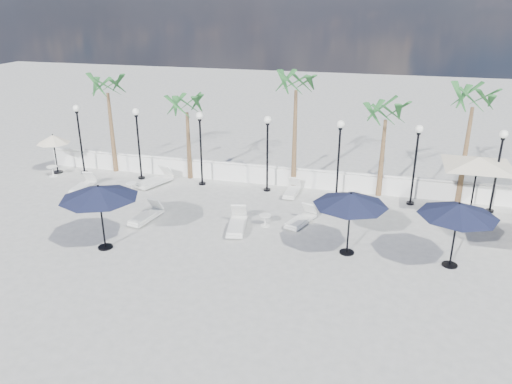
% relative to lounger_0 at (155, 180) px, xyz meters
% --- Properties ---
extents(ground, '(100.00, 100.00, 0.00)m').
position_rel_lounger_0_xyz_m(ground, '(5.83, -5.75, -0.27)').
color(ground, gray).
rests_on(ground, ground).
extents(balustrade, '(26.00, 0.30, 1.01)m').
position_rel_lounger_0_xyz_m(balustrade, '(5.83, 1.75, 0.20)').
color(balustrade, white).
rests_on(balustrade, ground).
extents(lamppost_0, '(0.36, 0.36, 3.84)m').
position_rel_lounger_0_xyz_m(lamppost_0, '(-4.67, 0.75, 2.23)').
color(lamppost_0, black).
rests_on(lamppost_0, ground).
extents(lamppost_1, '(0.36, 0.36, 3.84)m').
position_rel_lounger_0_xyz_m(lamppost_1, '(-1.17, 0.75, 2.23)').
color(lamppost_1, black).
rests_on(lamppost_1, ground).
extents(lamppost_2, '(0.36, 0.36, 3.84)m').
position_rel_lounger_0_xyz_m(lamppost_2, '(2.33, 0.75, 2.23)').
color(lamppost_2, black).
rests_on(lamppost_2, ground).
extents(lamppost_3, '(0.36, 0.36, 3.84)m').
position_rel_lounger_0_xyz_m(lamppost_3, '(5.83, 0.75, 2.23)').
color(lamppost_3, black).
rests_on(lamppost_3, ground).
extents(lamppost_4, '(0.36, 0.36, 3.84)m').
position_rel_lounger_0_xyz_m(lamppost_4, '(9.33, 0.75, 2.23)').
color(lamppost_4, black).
rests_on(lamppost_4, ground).
extents(lamppost_5, '(0.36, 0.36, 3.84)m').
position_rel_lounger_0_xyz_m(lamppost_5, '(12.83, 0.75, 2.23)').
color(lamppost_5, black).
rests_on(lamppost_5, ground).
extents(lamppost_6, '(0.36, 0.36, 3.84)m').
position_rel_lounger_0_xyz_m(lamppost_6, '(16.33, 0.75, 2.23)').
color(lamppost_6, black).
rests_on(lamppost_6, ground).
extents(palm_0, '(2.60, 2.60, 5.50)m').
position_rel_lounger_0_xyz_m(palm_0, '(-3.17, 1.55, 4.27)').
color(palm_0, brown).
rests_on(palm_0, ground).
extents(palm_1, '(2.60, 2.60, 4.70)m').
position_rel_lounger_0_xyz_m(palm_1, '(1.33, 1.55, 3.49)').
color(palm_1, brown).
rests_on(palm_1, ground).
extents(palm_2, '(2.60, 2.60, 6.10)m').
position_rel_lounger_0_xyz_m(palm_2, '(7.03, 1.55, 4.85)').
color(palm_2, brown).
rests_on(palm_2, ground).
extents(palm_3, '(2.60, 2.60, 4.90)m').
position_rel_lounger_0_xyz_m(palm_3, '(11.33, 1.55, 3.68)').
color(palm_3, brown).
rests_on(palm_3, ground).
extents(palm_4, '(2.60, 2.60, 5.70)m').
position_rel_lounger_0_xyz_m(palm_4, '(15.03, 1.55, 4.46)').
color(palm_4, brown).
rests_on(palm_4, ground).
extents(lounger_0, '(1.40, 2.21, 0.79)m').
position_rel_lounger_0_xyz_m(lounger_0, '(0.00, 0.00, 0.00)').
color(lounger_0, silver).
rests_on(lounger_0, ground).
extents(lounger_1, '(0.92, 2.00, 0.72)m').
position_rel_lounger_0_xyz_m(lounger_1, '(1.57, -4.19, -0.02)').
color(lounger_1, silver).
rests_on(lounger_1, ground).
extents(lounger_2, '(0.73, 1.88, 0.69)m').
position_rel_lounger_0_xyz_m(lounger_2, '(-3.26, -1.57, -0.03)').
color(lounger_2, silver).
rests_on(lounger_2, ground).
extents(lounger_3, '(1.17, 1.95, 0.70)m').
position_rel_lounger_0_xyz_m(lounger_3, '(8.20, -2.82, -0.03)').
color(lounger_3, silver).
rests_on(lounger_3, ground).
extents(lounger_4, '(1.05, 2.20, 0.79)m').
position_rel_lounger_0_xyz_m(lounger_4, '(5.69, -4.06, -0.00)').
color(lounger_4, silver).
rests_on(lounger_4, ground).
extents(lounger_5, '(0.72, 1.79, 0.65)m').
position_rel_lounger_0_xyz_m(lounger_5, '(10.30, -0.56, -0.05)').
color(lounger_5, silver).
rests_on(lounger_5, ground).
extents(lounger_6, '(0.61, 1.77, 0.66)m').
position_rel_lounger_0_xyz_m(lounger_6, '(7.17, 0.46, -0.04)').
color(lounger_6, silver).
rests_on(lounger_6, ground).
extents(side_table_0, '(0.58, 0.58, 0.56)m').
position_rel_lounger_0_xyz_m(side_table_0, '(-6.05, -0.14, 0.07)').
color(side_table_0, silver).
rests_on(side_table_0, ground).
extents(side_table_1, '(0.52, 0.52, 0.51)m').
position_rel_lounger_0_xyz_m(side_table_1, '(-0.69, -1.25, 0.04)').
color(side_table_1, silver).
rests_on(side_table_1, ground).
extents(side_table_2, '(0.52, 0.52, 0.50)m').
position_rel_lounger_0_xyz_m(side_table_2, '(6.74, -3.35, 0.04)').
color(side_table_2, silver).
rests_on(side_table_2, ground).
extents(parasol_navy_left, '(2.99, 2.99, 2.64)m').
position_rel_lounger_0_xyz_m(parasol_navy_left, '(1.17, -6.93, 2.06)').
color(parasol_navy_left, black).
rests_on(parasol_navy_left, ground).
extents(parasol_navy_mid, '(2.81, 2.81, 2.52)m').
position_rel_lounger_0_xyz_m(parasol_navy_mid, '(10.37, -4.93, 1.95)').
color(parasol_navy_mid, black).
rests_on(parasol_navy_mid, ground).
extents(parasol_navy_right, '(2.81, 2.81, 2.52)m').
position_rel_lounger_0_xyz_m(parasol_navy_right, '(14.10, -4.94, 1.95)').
color(parasol_navy_right, black).
rests_on(parasol_navy_right, ground).
extents(parasol_cream_sq_a, '(5.78, 5.78, 2.84)m').
position_rel_lounger_0_xyz_m(parasol_cream_sq_a, '(15.45, 0.45, 2.36)').
color(parasol_cream_sq_a, black).
rests_on(parasol_cream_sq_a, ground).
extents(parasol_cream_small, '(1.81, 1.81, 2.22)m').
position_rel_lounger_0_xyz_m(parasol_cream_small, '(-6.17, 0.45, 1.63)').
color(parasol_cream_small, black).
rests_on(parasol_cream_small, ground).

